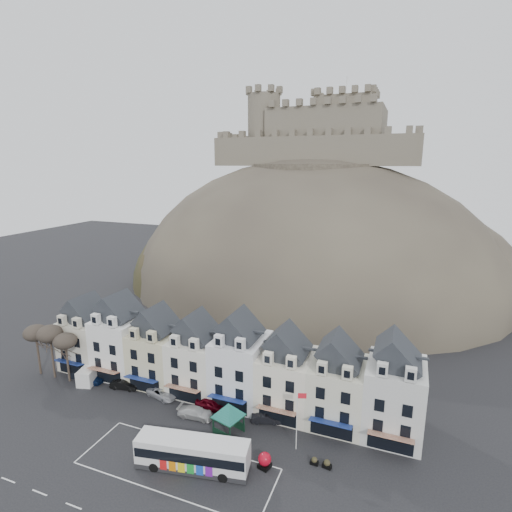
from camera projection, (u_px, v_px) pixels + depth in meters
The scene contains 21 objects.
ground at pixel (155, 469), 43.69m from camera, with size 300.00×300.00×0.00m, color black.
coach_bay_markings at pixel (177, 466), 44.11m from camera, with size 22.00×7.50×0.01m, color silver.
townhouse_terrace at pixel (220, 360), 56.92m from camera, with size 54.40×9.35×11.80m.
castle_hill at pixel (313, 289), 105.77m from camera, with size 100.00×76.00×68.00m.
castle at pixel (322, 133), 103.27m from camera, with size 50.20×22.20×22.00m.
tree_left_far at pixel (36, 333), 61.93m from camera, with size 3.61×3.61×8.24m.
tree_left_mid at pixel (50, 334), 60.79m from camera, with size 3.78×3.78×8.64m.
tree_left_near at pixel (65, 341), 59.88m from camera, with size 3.43×3.43×7.84m.
bus at pixel (193, 452), 43.43m from camera, with size 12.79×5.12×3.52m.
bus_shelter at pixel (228, 410), 48.79m from camera, with size 6.27×6.27×4.13m.
red_buoy at pixel (265, 460), 43.69m from camera, with size 1.49×1.49×1.81m.
flagpole at pixel (298, 417), 45.78m from camera, with size 1.04×0.40×7.53m.
white_van at pixel (91, 373), 61.41m from camera, with size 3.49×5.55×2.35m.
planter_west at pixel (314, 461), 44.22m from camera, with size 0.92×0.64×0.92m.
planter_east at pixel (327, 464), 43.72m from camera, with size 1.08×0.71×1.01m.
car_navy at pixel (91, 378), 60.80m from camera, with size 1.55×3.84×1.31m, color #0E1F49.
car_black at pixel (124, 385), 59.06m from camera, with size 1.45×4.15×1.37m, color black.
car_silver at pixel (162, 393), 56.98m from camera, with size 2.19×4.67×1.32m, color #B7B9BF.
car_white at pixel (196, 412), 52.42m from camera, with size 1.95×4.81×1.40m, color silver.
car_maroon at pixel (212, 404), 54.11m from camera, with size 1.86×4.62×1.57m, color #4C040F.
car_charcoal at pixel (266, 418), 51.39m from camera, with size 1.32×3.79×1.25m, color black.
Camera 1 is at (23.88, -30.66, 32.66)m, focal length 28.00 mm.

